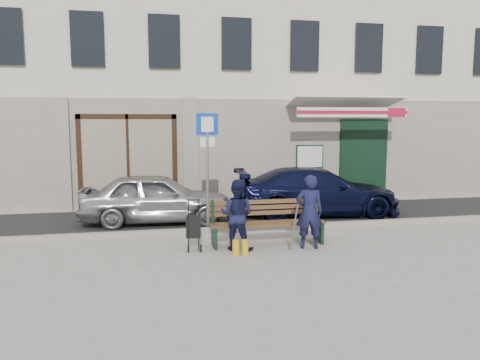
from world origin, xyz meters
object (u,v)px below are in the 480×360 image
object	(u,v)px
car_navy	(317,191)
woman	(237,215)
stroller	(193,228)
bench	(265,223)
parking_sign	(207,152)
car_silver	(156,198)
man	(309,212)

from	to	relation	value
car_navy	woman	bearing A→B (deg)	142.19
stroller	bench	bearing A→B (deg)	11.80
parking_sign	stroller	world-z (taller)	parking_sign
parking_sign	car_silver	bearing A→B (deg)	138.62
bench	man	distance (m)	0.96
parking_sign	bench	size ratio (longest dim) A/B	1.14
car_silver	car_navy	distance (m)	4.33
parking_sign	car_navy	bearing A→B (deg)	19.55
parking_sign	woman	xyz separation A→B (m)	(0.34, -1.82, -1.13)
woman	stroller	distance (m)	0.91
bench	car_navy	bearing A→B (deg)	51.66
bench	stroller	world-z (taller)	stroller
car_silver	man	distance (m)	4.23
bench	stroller	size ratio (longest dim) A/B	2.41
car_silver	stroller	bearing A→B (deg)	-163.00
man	woman	bearing A→B (deg)	4.96
parking_sign	bench	bearing A→B (deg)	-58.29
car_navy	bench	bearing A→B (deg)	147.05
parking_sign	woman	size ratio (longest dim) A/B	1.93
car_navy	parking_sign	distance (m)	3.57
car_navy	parking_sign	size ratio (longest dim) A/B	1.63
car_silver	man	bearing A→B (deg)	-132.49
car_silver	parking_sign	xyz separation A→B (m)	(1.17, -1.00, 1.20)
man	stroller	size ratio (longest dim) A/B	1.50
stroller	car_navy	bearing A→B (deg)	45.83
man	car_silver	bearing A→B (deg)	-33.32
car_silver	stroller	size ratio (longest dim) A/B	3.76
man	woman	world-z (taller)	man
car_silver	woman	xyz separation A→B (m)	(1.51, -2.83, 0.07)
car_navy	stroller	xyz separation A→B (m)	(-3.66, -2.83, -0.20)
parking_sign	bench	distance (m)	2.31
car_silver	man	xyz separation A→B (m)	(2.96, -3.01, 0.11)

